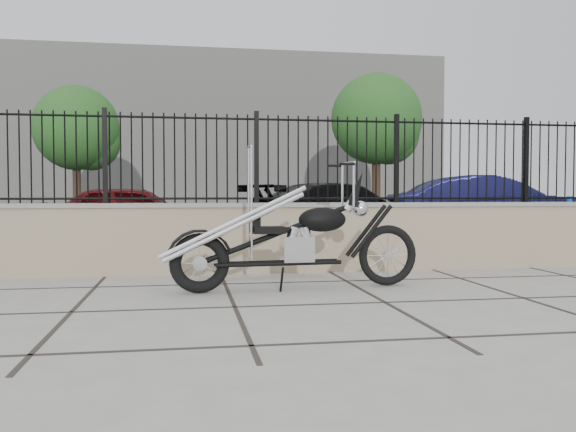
{
  "coord_description": "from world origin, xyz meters",
  "views": [
    {
      "loc": [
        -1.96,
        -5.79,
        1.1
      ],
      "look_at": [
        -0.77,
        1.26,
        0.82
      ],
      "focal_mm": 38.0,
      "sensor_mm": 36.0,
      "label": 1
    }
  ],
  "objects_px": {
    "car_red": "(135,215)",
    "car_black": "(341,212)",
    "car_blue": "(489,209)",
    "chopper_motorcycle": "(292,217)"
  },
  "relations": [
    {
      "from": "chopper_motorcycle",
      "to": "car_black",
      "type": "distance_m",
      "value": 7.06
    },
    {
      "from": "car_red",
      "to": "car_blue",
      "type": "xyz_separation_m",
      "value": [
        7.81,
        -0.04,
        0.1
      ]
    },
    {
      "from": "car_red",
      "to": "car_black",
      "type": "relative_size",
      "value": 0.82
    },
    {
      "from": "chopper_motorcycle",
      "to": "car_blue",
      "type": "relative_size",
      "value": 0.61
    },
    {
      "from": "car_black",
      "to": "car_blue",
      "type": "height_order",
      "value": "car_blue"
    },
    {
      "from": "chopper_motorcycle",
      "to": "car_black",
      "type": "height_order",
      "value": "chopper_motorcycle"
    },
    {
      "from": "car_blue",
      "to": "car_black",
      "type": "bearing_deg",
      "value": 89.43
    },
    {
      "from": "chopper_motorcycle",
      "to": "car_blue",
      "type": "height_order",
      "value": "chopper_motorcycle"
    },
    {
      "from": "car_red",
      "to": "car_black",
      "type": "bearing_deg",
      "value": -80.94
    },
    {
      "from": "car_black",
      "to": "car_blue",
      "type": "bearing_deg",
      "value": -123.61
    }
  ]
}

